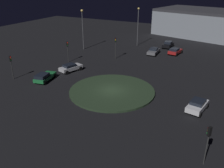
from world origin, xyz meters
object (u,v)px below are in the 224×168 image
store_building (210,23)px  traffic_light_south (11,63)px  traffic_light_southwest (68,48)px  car_green (44,77)px  car_silver (71,67)px  car_black (168,44)px  traffic_light_northeast (208,138)px  traffic_light_southwest_near (115,44)px  car_white (197,105)px  car_red (175,51)px  streetlamp_southwest (82,23)px  car_grey (153,51)px  streetlamp_west (138,22)px

store_building → traffic_light_south: bearing=77.1°
traffic_light_southwest → car_green: bearing=-45.3°
car_silver → traffic_light_south: bearing=156.9°
car_silver → car_black: 27.00m
traffic_light_northeast → car_black: bearing=-36.2°
traffic_light_southwest_near → car_white: bearing=27.4°
car_red → traffic_light_northeast: (33.55, 10.98, 2.08)m
traffic_light_northeast → store_building: store_building is taller
car_black → streetlamp_southwest: 21.34m
car_red → traffic_light_south: 34.05m
car_black → car_red: bearing=32.5°
car_silver → streetlamp_southwest: size_ratio=0.49×
store_building → streetlamp_southwest: bearing=62.9°
traffic_light_northeast → traffic_light_southwest_near: bearing=-15.0°
traffic_light_southwest_near → streetlamp_southwest: 11.02m
traffic_light_south → streetlamp_southwest: (-21.15, 0.02, 3.30)m
car_green → car_silver: bearing=-22.3°
car_grey → traffic_light_southwest: size_ratio=1.02×
car_silver → store_building: store_building is taller
car_black → car_grey: size_ratio=0.98×
car_red → car_grey: (2.14, -4.31, -0.05)m
car_silver → store_building: size_ratio=0.14×
traffic_light_southwest_near → streetlamp_west: size_ratio=0.48×
car_red → traffic_light_southwest: traffic_light_southwest is taller
car_green → traffic_light_northeast: (8.25, 26.29, 2.12)m
car_silver → traffic_light_southwest: (-4.19, -3.65, 2.23)m
traffic_light_southwest_near → car_grey: bearing=113.7°
traffic_light_northeast → traffic_light_southwest: 34.04m
car_green → streetlamp_southwest: streetlamp_southwest is taller
car_white → car_green: (1.52, -24.06, -0.03)m
car_red → traffic_light_southwest: 23.70m
traffic_light_southwest_near → streetlamp_west: bearing=155.2°
car_white → streetlamp_west: bearing=-135.3°
streetlamp_southwest → traffic_light_southwest: bearing=15.7°
traffic_light_south → store_building: store_building is taller
car_green → traffic_light_southwest_near: bearing=-28.1°
car_white → store_building: size_ratio=0.13×
car_green → traffic_light_southwest: bearing=3.3°
car_red → traffic_light_south: bearing=151.8°
car_silver → car_red: (-19.63, 14.20, 0.01)m
traffic_light_southwest → streetlamp_southwest: streetlamp_southwest is taller
car_white → traffic_light_northeast: size_ratio=1.02×
car_grey → store_building: store_building is taller
traffic_light_south → car_black: bearing=50.3°
car_red → traffic_light_south: (27.08, -20.54, 2.10)m
car_silver → traffic_light_south: traffic_light_south is taller
car_silver → car_grey: bearing=-12.2°
traffic_light_south → streetlamp_southwest: streetlamp_southwest is taller
traffic_light_southwest → store_building: bearing=90.6°
car_white → traffic_light_southwest_near: (-14.71, -19.13, 2.42)m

